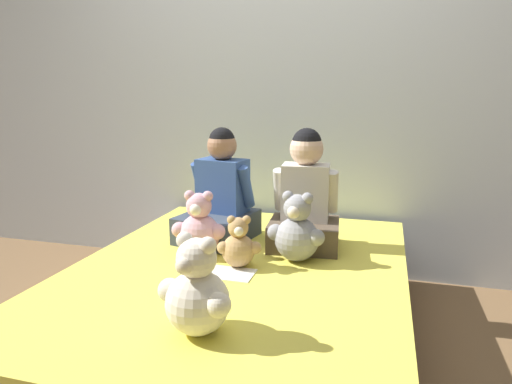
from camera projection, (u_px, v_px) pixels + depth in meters
The scene contains 10 objects.
ground_plane at pixel (238, 344), 2.11m from camera, with size 14.00×14.00×0.00m, color brown.
wall_behind_bed at pixel (288, 74), 2.81m from camera, with size 8.00×0.06×2.50m.
bed at pixel (238, 306), 2.07m from camera, with size 1.47×1.90×0.38m.
child_on_left at pixel (220, 199), 2.40m from camera, with size 0.40×0.45×0.59m.
child_on_right at pixel (305, 199), 2.27m from camera, with size 0.37×0.33×0.59m.
teddy_bear_held_by_left_child at pixel (199, 228), 2.17m from camera, with size 0.26×0.20×0.31m.
teddy_bear_held_by_right_child at pixel (297, 232), 2.09m from camera, with size 0.27×0.20×0.32m.
teddy_bear_between_children at pixel (239, 245), 2.02m from camera, with size 0.19×0.15×0.24m.
teddy_bear_at_foot_of_bed at pixel (197, 293), 1.45m from camera, with size 0.27×0.21×0.33m.
sign_card at pixel (229, 273), 1.95m from camera, with size 0.21×0.15×0.00m.
Camera 1 is at (0.60, -1.82, 1.14)m, focal length 32.00 mm.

